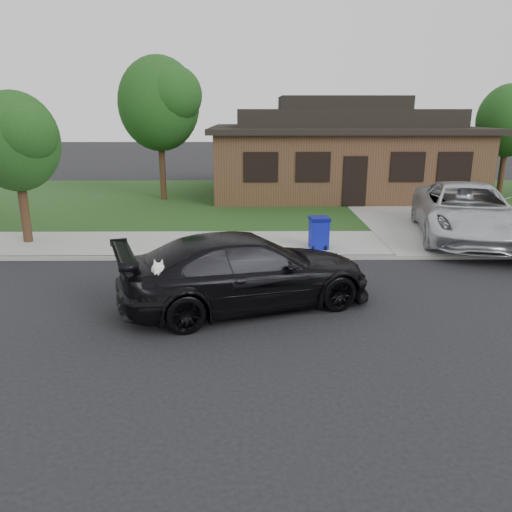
{
  "coord_description": "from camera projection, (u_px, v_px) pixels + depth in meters",
  "views": [
    {
      "loc": [
        -0.41,
        -10.21,
        4.11
      ],
      "look_at": [
        -0.31,
        0.1,
        1.1
      ],
      "focal_mm": 35.0,
      "sensor_mm": 36.0,
      "label": 1
    }
  ],
  "objects": [
    {
      "name": "ground",
      "position": [
        270.0,
        305.0,
        10.96
      ],
      "size": [
        120.0,
        120.0,
        0.0
      ],
      "primitive_type": "plane",
      "color": "black",
      "rests_on": "ground"
    },
    {
      "name": "sidewalk",
      "position": [
        264.0,
        244.0,
        15.74
      ],
      "size": [
        60.0,
        3.0,
        0.12
      ],
      "primitive_type": "cube",
      "color": "gray",
      "rests_on": "ground"
    },
    {
      "name": "curb",
      "position": [
        266.0,
        258.0,
        14.3
      ],
      "size": [
        60.0,
        0.12,
        0.12
      ],
      "primitive_type": "cube",
      "color": "gray",
      "rests_on": "ground"
    },
    {
      "name": "lawn",
      "position": [
        260.0,
        200.0,
        23.42
      ],
      "size": [
        60.0,
        13.0,
        0.13
      ],
      "primitive_type": "cube",
      "color": "#193814",
      "rests_on": "ground"
    },
    {
      "name": "driveway",
      "position": [
        406.0,
        212.0,
        20.59
      ],
      "size": [
        4.5,
        13.0,
        0.14
      ],
      "primitive_type": "cube",
      "color": "gray",
      "rests_on": "ground"
    },
    {
      "name": "sedan",
      "position": [
        247.0,
        271.0,
        10.72
      ],
      "size": [
        5.92,
        3.94,
        1.59
      ],
      "rotation": [
        0.0,
        0.0,
        1.91
      ],
      "color": "black",
      "rests_on": "ground"
    },
    {
      "name": "minivan",
      "position": [
        466.0,
        211.0,
        15.99
      ],
      "size": [
        4.16,
        6.72,
        1.74
      ],
      "primitive_type": "imported",
      "rotation": [
        0.0,
        0.0,
        -0.22
      ],
      "color": "silver",
      "rests_on": "driveway"
    },
    {
      "name": "recycling_bin",
      "position": [
        319.0,
        232.0,
        14.95
      ],
      "size": [
        0.63,
        0.64,
        0.95
      ],
      "rotation": [
        0.0,
        0.0,
        0.11
      ],
      "color": "#0E179E",
      "rests_on": "sidewalk"
    },
    {
      "name": "house",
      "position": [
        340.0,
        152.0,
        24.79
      ],
      "size": [
        12.6,
        8.6,
        4.65
      ],
      "color": "#422B1C",
      "rests_on": "ground"
    },
    {
      "name": "tree_0",
      "position": [
        162.0,
        102.0,
        22.02
      ],
      "size": [
        3.78,
        3.6,
        6.34
      ],
      "color": "#332114",
      "rests_on": "ground"
    },
    {
      "name": "tree_2",
      "position": [
        18.0,
        140.0,
        14.88
      ],
      "size": [
        2.73,
        2.6,
        4.59
      ],
      "color": "#332114",
      "rests_on": "ground"
    }
  ]
}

